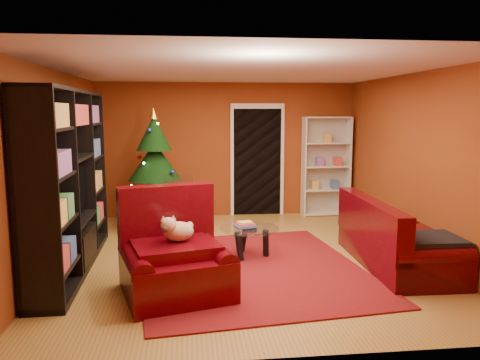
{
  "coord_description": "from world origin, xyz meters",
  "views": [
    {
      "loc": [
        -0.74,
        -6.35,
        2.05
      ],
      "look_at": [
        0.0,
        0.4,
        1.05
      ],
      "focal_mm": 35.0,
      "sensor_mm": 36.0,
      "label": 1
    }
  ],
  "objects": [
    {
      "name": "ceiling",
      "position": [
        0.0,
        0.0,
        2.62
      ],
      "size": [
        5.0,
        5.5,
        0.05
      ],
      "primitive_type": "cube",
      "color": "silver",
      "rests_on": "wall_back"
    },
    {
      "name": "acrylic_chair",
      "position": [
        -0.88,
        1.03,
        0.47
      ],
      "size": [
        0.58,
        0.61,
        0.93
      ],
      "primitive_type": null,
      "rotation": [
        0.0,
        0.0,
        0.21
      ],
      "color": "#66605B",
      "rests_on": "rug"
    },
    {
      "name": "gift_box_red",
      "position": [
        -0.96,
        2.35,
        0.1
      ],
      "size": [
        0.27,
        0.27,
        0.21
      ],
      "primitive_type": "cube",
      "rotation": [
        0.0,
        0.0,
        -0.39
      ],
      "color": "maroon",
      "rests_on": "floor"
    },
    {
      "name": "wall_back",
      "position": [
        0.0,
        2.77,
        1.3
      ],
      "size": [
        5.0,
        0.05,
        2.6
      ],
      "primitive_type": "cube",
      "color": "brown",
      "rests_on": "ground"
    },
    {
      "name": "gift_box_teal",
      "position": [
        -1.34,
        1.82,
        0.14
      ],
      "size": [
        0.36,
        0.36,
        0.28
      ],
      "primitive_type": "cube",
      "rotation": [
        0.0,
        0.0,
        -0.39
      ],
      "color": "#1E736F",
      "rests_on": "floor"
    },
    {
      "name": "gift_box_green",
      "position": [
        -0.72,
        1.91,
        0.12
      ],
      "size": [
        0.32,
        0.32,
        0.25
      ],
      "primitive_type": "cube",
      "rotation": [
        0.0,
        0.0,
        0.41
      ],
      "color": "#276A28",
      "rests_on": "floor"
    },
    {
      "name": "christmas_tree",
      "position": [
        -1.33,
        1.82,
        1.03
      ],
      "size": [
        1.49,
        1.49,
        2.13
      ],
      "primitive_type": null,
      "rotation": [
        0.0,
        0.0,
        0.3
      ],
      "color": "black",
      "rests_on": "floor"
    },
    {
      "name": "armchair",
      "position": [
        -0.91,
        -1.26,
        0.48
      ],
      "size": [
        1.51,
        1.51,
        0.96
      ],
      "primitive_type": null,
      "rotation": [
        0.0,
        0.0,
        0.26
      ],
      "color": "#3B0209",
      "rests_on": "rug"
    },
    {
      "name": "white_bookshelf",
      "position": [
        1.95,
        2.57,
        0.97
      ],
      "size": [
        0.93,
        0.34,
        2.0
      ],
      "primitive_type": null,
      "rotation": [
        0.0,
        0.0,
        0.01
      ],
      "color": "white",
      "rests_on": "floor"
    },
    {
      "name": "floor",
      "position": [
        0.0,
        0.0,
        -0.03
      ],
      "size": [
        5.0,
        5.5,
        0.05
      ],
      "primitive_type": "cube",
      "color": "olive",
      "rests_on": "ground"
    },
    {
      "name": "sofa",
      "position": [
        2.02,
        -0.55,
        0.46
      ],
      "size": [
        1.0,
        2.15,
        0.91
      ],
      "primitive_type": null,
      "rotation": [
        0.0,
        0.0,
        1.55
      ],
      "color": "#3B0209",
      "rests_on": "rug"
    },
    {
      "name": "wall_right",
      "position": [
        2.52,
        0.0,
        1.3
      ],
      "size": [
        0.05,
        5.5,
        2.6
      ],
      "primitive_type": "cube",
      "color": "brown",
      "rests_on": "ground"
    },
    {
      "name": "wall_left",
      "position": [
        -2.52,
        0.0,
        1.3
      ],
      "size": [
        0.05,
        5.5,
        2.6
      ],
      "primitive_type": "cube",
      "color": "brown",
      "rests_on": "ground"
    },
    {
      "name": "doorway",
      "position": [
        0.6,
        2.73,
        1.05
      ],
      "size": [
        1.06,
        0.6,
        2.16
      ],
      "primitive_type": null,
      "color": "black",
      "rests_on": "floor"
    },
    {
      "name": "coffee_table",
      "position": [
        0.09,
        0.0,
        0.22
      ],
      "size": [
        1.03,
        1.03,
        0.53
      ],
      "primitive_type": null,
      "rotation": [
        0.0,
        0.0,
        0.25
      ],
      "color": "gray",
      "rests_on": "rug"
    },
    {
      "name": "media_unit",
      "position": [
        -2.27,
        -0.2,
        1.16
      ],
      "size": [
        0.54,
        3.03,
        2.32
      ],
      "primitive_type": null,
      "rotation": [
        0.0,
        0.0,
        0.02
      ],
      "color": "black",
      "rests_on": "floor"
    },
    {
      "name": "rug",
      "position": [
        0.04,
        -0.5,
        0.01
      ],
      "size": [
        3.19,
        3.61,
        0.02
      ],
      "primitive_type": "cube",
      "rotation": [
        0.0,
        0.0,
        0.12
      ],
      "color": "maroon",
      "rests_on": "floor"
    },
    {
      "name": "dog",
      "position": [
        -0.87,
        -1.2,
        0.72
      ],
      "size": [
        0.46,
        0.39,
        0.31
      ],
      "primitive_type": null,
      "rotation": [
        0.0,
        0.0,
        0.26
      ],
      "color": "#CFAF8C",
      "rests_on": "armchair"
    }
  ]
}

